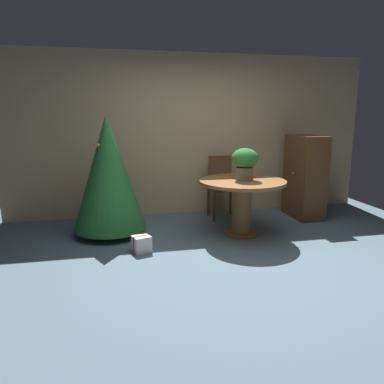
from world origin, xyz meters
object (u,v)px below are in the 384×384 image
object	(u,v)px
flower_vase	(245,162)
gift_box_cream	(142,244)
wooden_cabinet	(305,177)
holiday_tree	(108,173)
wooden_chair_far	(222,183)
round_dining_table	(242,196)

from	to	relation	value
flower_vase	gift_box_cream	xyz separation A→B (m)	(-1.43, -0.36, -0.92)
gift_box_cream	wooden_cabinet	xyz separation A→B (m)	(2.71, 1.04, 0.56)
holiday_tree	wooden_cabinet	bearing A→B (deg)	5.07
flower_vase	wooden_chair_far	world-z (taller)	flower_vase
wooden_chair_far	wooden_cabinet	xyz separation A→B (m)	(1.31, -0.27, 0.10)
flower_vase	holiday_tree	bearing A→B (deg)	167.33
holiday_tree	gift_box_cream	world-z (taller)	holiday_tree
gift_box_cream	wooden_cabinet	distance (m)	2.96
round_dining_table	gift_box_cream	size ratio (longest dim) A/B	4.68
gift_box_cream	wooden_chair_far	bearing A→B (deg)	43.01
wooden_chair_far	round_dining_table	bearing A→B (deg)	-90.00
wooden_chair_far	wooden_cabinet	bearing A→B (deg)	-11.59
round_dining_table	wooden_cabinet	size ratio (longest dim) A/B	0.89
wooden_cabinet	round_dining_table	bearing A→B (deg)	-152.31
flower_vase	holiday_tree	distance (m)	1.85
round_dining_table	wooden_cabinet	bearing A→B (deg)	27.69
wooden_chair_far	gift_box_cream	size ratio (longest dim) A/B	3.93
gift_box_cream	flower_vase	bearing A→B (deg)	14.24
holiday_tree	wooden_cabinet	size ratio (longest dim) A/B	1.25
flower_vase	round_dining_table	bearing A→B (deg)	-157.87
holiday_tree	gift_box_cream	bearing A→B (deg)	-64.57
round_dining_table	gift_box_cream	bearing A→B (deg)	-165.92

